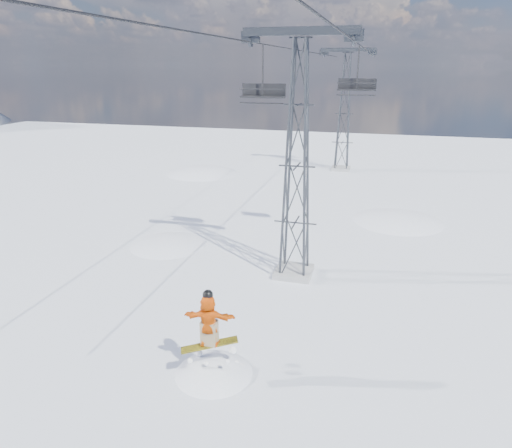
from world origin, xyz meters
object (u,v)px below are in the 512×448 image
at_px(lift_tower_near, 297,167).
at_px(lift_chair_near, 263,92).
at_px(snowboarder_jump, 215,411).
at_px(lift_tower_far, 344,114).

relative_size(lift_tower_near, lift_chair_near, 4.15).
relative_size(lift_tower_near, snowboarder_jump, 1.58).
bearing_deg(lift_tower_far, lift_chair_near, -95.52).
height_order(snowboarder_jump, lift_chair_near, lift_chair_near).
bearing_deg(lift_tower_near, lift_tower_far, 90.00).
height_order(lift_tower_far, snowboarder_jump, lift_tower_far).
bearing_deg(lift_chair_near, lift_tower_far, 84.48).
bearing_deg(lift_chair_near, lift_tower_near, -45.29).
xyz_separation_m(lift_tower_far, lift_chair_near, (-2.20, -22.78, 3.18)).
distance_m(snowboarder_jump, lift_chair_near, 14.76).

